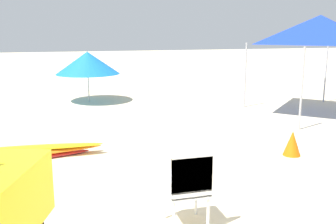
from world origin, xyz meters
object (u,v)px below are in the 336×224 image
(stacked_plastic_chairs, at_px, (189,181))
(surfboard_pile, at_px, (29,153))
(popup_canopy, at_px, (320,30))
(traffic_cone_far, at_px, (292,143))
(beach_umbrella_far, at_px, (88,63))

(stacked_plastic_chairs, distance_m, surfboard_pile, 3.78)
(popup_canopy, bearing_deg, traffic_cone_far, -131.34)
(stacked_plastic_chairs, relative_size, beach_umbrella_far, 0.49)
(stacked_plastic_chairs, height_order, beach_umbrella_far, beach_umbrella_far)
(surfboard_pile, xyz_separation_m, beach_umbrella_far, (1.52, 5.62, 1.17))
(beach_umbrella_far, bearing_deg, traffic_cone_far, -64.01)
(surfboard_pile, relative_size, popup_canopy, 0.95)
(beach_umbrella_far, bearing_deg, popup_canopy, -31.20)
(stacked_plastic_chairs, relative_size, traffic_cone_far, 2.15)
(popup_canopy, relative_size, beach_umbrella_far, 1.41)
(surfboard_pile, bearing_deg, beach_umbrella_far, 74.90)
(surfboard_pile, distance_m, popup_canopy, 8.08)
(stacked_plastic_chairs, xyz_separation_m, surfboard_pile, (-2.02, 3.16, -0.49))
(stacked_plastic_chairs, xyz_separation_m, popup_canopy, (5.49, 5.15, 1.74))
(popup_canopy, distance_m, beach_umbrella_far, 7.08)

